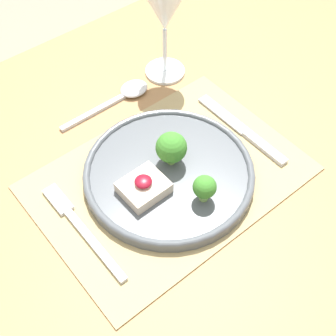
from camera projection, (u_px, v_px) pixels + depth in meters
ground_plane at (168, 335)px, 1.39m from camera, size 8.00×8.00×0.00m
dining_table at (169, 210)px, 0.86m from camera, size 1.45×0.91×0.77m
placemat at (169, 178)px, 0.78m from camera, size 0.43×0.30×0.00m
dinner_plate at (168, 171)px, 0.77m from camera, size 0.28×0.28×0.08m
fork at (78, 224)px, 0.72m from camera, size 0.02×0.21×0.01m
knife at (247, 133)px, 0.83m from camera, size 0.02×0.21×0.01m
spoon at (126, 93)px, 0.90m from camera, size 0.19×0.05×0.02m
wine_glass_near at (165, 11)px, 0.83m from camera, size 0.09×0.09×0.19m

